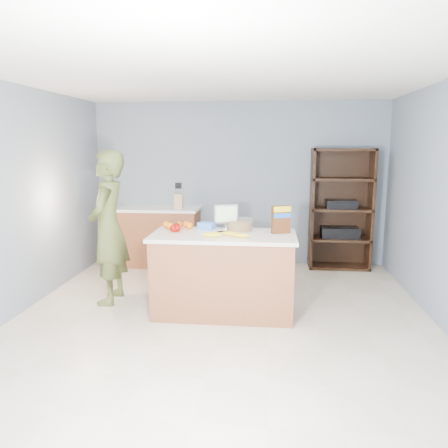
# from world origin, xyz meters

# --- Properties ---
(floor) EXTENTS (4.50, 5.00, 0.02)m
(floor) POSITION_xyz_m (0.00, 0.00, 0.00)
(floor) COLOR beige
(floor) RESTS_ON ground
(walls) EXTENTS (4.52, 5.02, 2.51)m
(walls) POSITION_xyz_m (0.00, 0.00, 1.65)
(walls) COLOR gray
(walls) RESTS_ON ground
(counter_peninsula) EXTENTS (1.56, 0.76, 0.90)m
(counter_peninsula) POSITION_xyz_m (0.00, 0.30, 0.42)
(counter_peninsula) COLOR brown
(counter_peninsula) RESTS_ON ground
(back_cabinet) EXTENTS (1.24, 0.62, 0.90)m
(back_cabinet) POSITION_xyz_m (-1.20, 2.20, 0.45)
(back_cabinet) COLOR brown
(back_cabinet) RESTS_ON ground
(shelving_unit) EXTENTS (0.90, 0.40, 1.80)m
(shelving_unit) POSITION_xyz_m (1.55, 2.35, 0.86)
(shelving_unit) COLOR black
(shelving_unit) RESTS_ON ground
(person) EXTENTS (0.46, 0.68, 1.79)m
(person) POSITION_xyz_m (-1.38, 0.54, 0.90)
(person) COLOR #4F592A
(person) RESTS_ON ground
(knife_block) EXTENTS (0.12, 0.10, 0.31)m
(knife_block) POSITION_xyz_m (-0.88, 2.13, 1.02)
(knife_block) COLOR tan
(knife_block) RESTS_ON back_cabinet
(envelopes) EXTENTS (0.33, 0.19, 0.00)m
(envelopes) POSITION_xyz_m (-0.02, 0.41, 0.90)
(envelopes) COLOR white
(envelopes) RESTS_ON counter_peninsula
(bananas) EXTENTS (0.53, 0.18, 0.05)m
(bananas) POSITION_xyz_m (0.01, 0.16, 0.92)
(bananas) COLOR yellow
(bananas) RESTS_ON counter_peninsula
(apples) EXTENTS (0.12, 0.19, 0.08)m
(apples) POSITION_xyz_m (-0.54, 0.39, 0.94)
(apples) COLOR #910602
(apples) RESTS_ON counter_peninsula
(oranges) EXTENTS (0.36, 0.21, 0.08)m
(oranges) POSITION_xyz_m (-0.55, 0.54, 0.94)
(oranges) COLOR orange
(oranges) RESTS_ON counter_peninsula
(blue_carton) EXTENTS (0.21, 0.17, 0.08)m
(blue_carton) POSITION_xyz_m (-0.22, 0.53, 0.94)
(blue_carton) COLOR blue
(blue_carton) RESTS_ON counter_peninsula
(salad_bowl) EXTENTS (0.30, 0.30, 0.13)m
(salad_bowl) POSITION_xyz_m (0.16, 0.53, 0.96)
(salad_bowl) COLOR #267219
(salad_bowl) RESTS_ON counter_peninsula
(tv) EXTENTS (0.28, 0.12, 0.28)m
(tv) POSITION_xyz_m (-0.00, 0.61, 1.06)
(tv) COLOR silver
(tv) RESTS_ON counter_peninsula
(cereal_box) EXTENTS (0.21, 0.14, 0.30)m
(cereal_box) POSITION_xyz_m (0.61, 0.40, 1.07)
(cereal_box) COLOR #592B14
(cereal_box) RESTS_ON counter_peninsula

